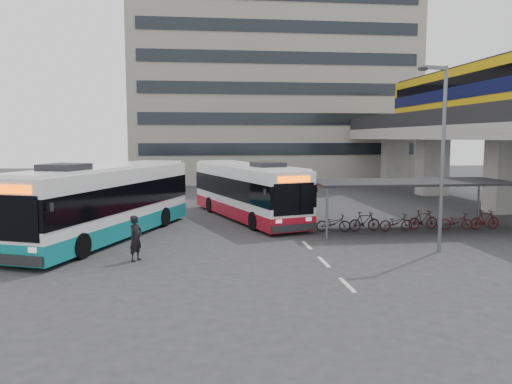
{
  "coord_description": "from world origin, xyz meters",
  "views": [
    {
      "loc": [
        -2.22,
        -21.17,
        4.71
      ],
      "look_at": [
        0.66,
        3.6,
        2.0
      ],
      "focal_mm": 35.0,
      "sensor_mm": 36.0,
      "label": 1
    }
  ],
  "objects": [
    {
      "name": "office_block",
      "position": [
        6.0,
        36.0,
        12.5
      ],
      "size": [
        30.0,
        15.0,
        25.0
      ],
      "primitive_type": "cube",
      "color": "gray",
      "rests_on": "ground"
    },
    {
      "name": "viaduct",
      "position": [
        17.0,
        12.42,
        6.23
      ],
      "size": [
        8.0,
        32.0,
        9.68
      ],
      "color": "gray",
      "rests_on": "ground"
    },
    {
      "name": "bus_main",
      "position": [
        0.59,
        7.66,
        1.59
      ],
      "size": [
        5.87,
        11.83,
        3.44
      ],
      "rotation": [
        0.0,
        0.0,
        0.3
      ],
      "color": "white",
      "rests_on": "ground"
    },
    {
      "name": "lamp_post",
      "position": [
        7.61,
        -1.84,
        4.32
      ],
      "size": [
        1.33,
        0.38,
        7.58
      ],
      "rotation": [
        0.0,
        0.0,
        0.18
      ],
      "color": "#595B60",
      "rests_on": "ground"
    },
    {
      "name": "bus_teal",
      "position": [
        -6.51,
        2.72,
        1.7
      ],
      "size": [
        7.07,
        12.49,
        3.66
      ],
      "rotation": [
        0.0,
        0.0,
        -0.38
      ],
      "color": "white",
      "rests_on": "ground"
    },
    {
      "name": "bike_shelter",
      "position": [
        8.47,
        3.0,
        1.44
      ],
      "size": [
        10.0,
        4.0,
        2.54
      ],
      "color": "#595B60",
      "rests_on": "ground"
    },
    {
      "name": "pedestrian",
      "position": [
        -4.63,
        -1.97,
        0.88
      ],
      "size": [
        0.7,
        0.77,
        1.77
      ],
      "primitive_type": "imported",
      "rotation": [
        0.0,
        0.0,
        1.02
      ],
      "color": "black",
      "rests_on": "ground"
    },
    {
      "name": "road_markings",
      "position": [
        2.5,
        -3.0,
        0.01
      ],
      "size": [
        0.15,
        7.6,
        0.01
      ],
      "color": "beige",
      "rests_on": "ground"
    },
    {
      "name": "sign_totem_north",
      "position": [
        -11.84,
        6.16,
        1.22
      ],
      "size": [
        0.51,
        0.21,
        2.36
      ],
      "rotation": [
        0.0,
        0.0,
        -0.13
      ],
      "color": "#B30B23",
      "rests_on": "ground"
    },
    {
      "name": "ground",
      "position": [
        0.0,
        0.0,
        0.0
      ],
      "size": [
        120.0,
        120.0,
        0.0
      ],
      "primitive_type": "plane",
      "color": "#28282B",
      "rests_on": "ground"
    }
  ]
}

